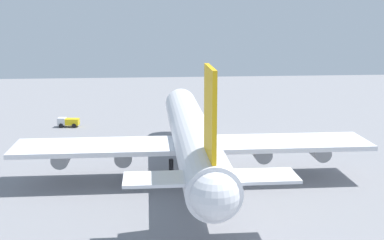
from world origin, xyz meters
name	(u,v)px	position (x,y,z in m)	size (l,w,h in m)	color
ground_plane	(192,174)	(0.00, 0.00, 0.00)	(238.25, 238.25, 0.00)	gray
cargo_airplane	(192,135)	(-0.20, 0.00, 6.32)	(59.56, 53.13, 19.39)	silver
fuel_truck	(68,122)	(35.57, 24.32, 1.15)	(2.69, 4.77, 2.05)	silver
safety_cone_nose	(183,132)	(26.80, -0.47, 0.37)	(0.52, 0.52, 0.75)	orange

